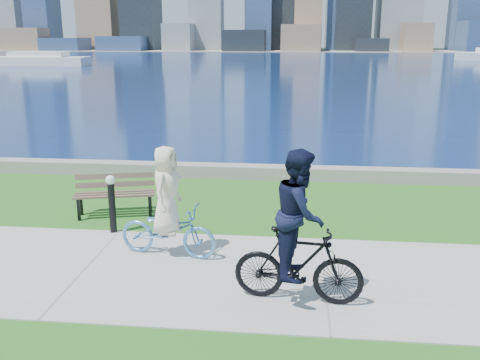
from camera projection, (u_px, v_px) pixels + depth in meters
The scene contains 10 objects.
ground at pixel (325, 279), 8.64m from camera, with size 320.00×320.00×0.00m, color #215817.
concrete_path at pixel (325, 279), 8.64m from camera, with size 80.00×3.50×0.02m, color #999A95.
seawall at pixel (314, 173), 14.54m from camera, with size 90.00×0.50×0.35m, color gray.
bay_water at pixel (302, 62), 77.71m from camera, with size 320.00×131.00×0.01m, color #0C1F4D.
far_shore at pixel (301, 50), 133.33m from camera, with size 320.00×30.00×0.12m, color gray.
ferry_near at pixel (39, 60), 68.47m from camera, with size 12.63×3.61×1.71m.
park_bench at pixel (115, 191), 11.62m from camera, with size 1.80×1.00×0.88m.
bollard_lamp at pixel (112, 200), 10.50m from camera, with size 0.19×0.19×1.19m.
cyclist_woman at pixel (167, 216), 9.36m from camera, with size 0.90×1.86×1.99m.
cyclist_man at pixel (299, 240), 7.66m from camera, with size 0.79×1.94×2.29m.
Camera 1 is at (-0.52, -8.01, 3.83)m, focal length 40.00 mm.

